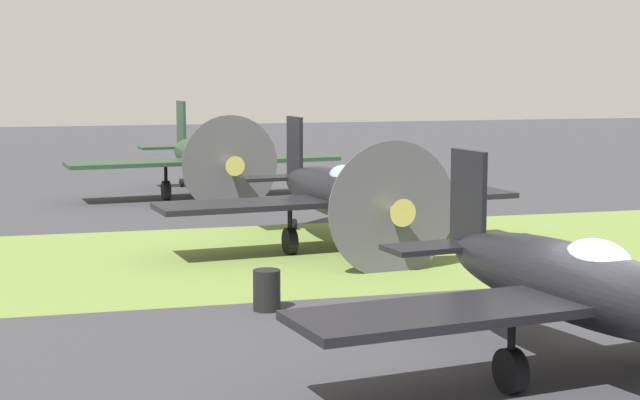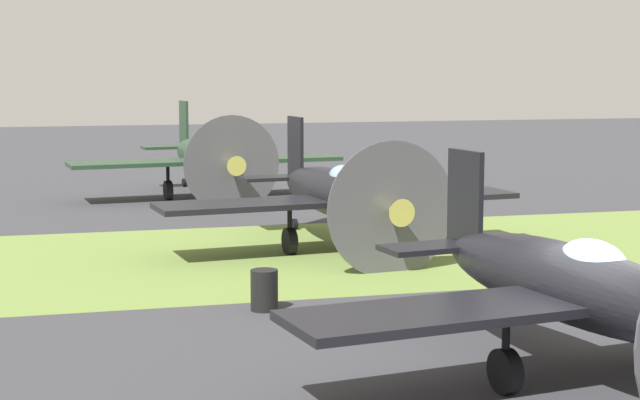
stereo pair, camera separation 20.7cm
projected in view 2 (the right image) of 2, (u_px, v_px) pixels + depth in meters
ground_plane at (603, 383)px, 17.13m from camera, size 160.00×160.00×0.00m
grass_verge at (371, 251)px, 29.43m from camera, size 120.00×11.00×0.01m
airplane_lead at (574, 285)px, 17.37m from camera, size 10.71×8.52×3.79m
airplane_wingman at (338, 194)px, 29.70m from camera, size 10.90×8.65×3.87m
airplane_trail at (206, 156)px, 41.54m from camera, size 11.23×8.90×3.98m
fuel_drum at (264, 290)px, 22.24m from camera, size 0.60×0.60×0.90m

